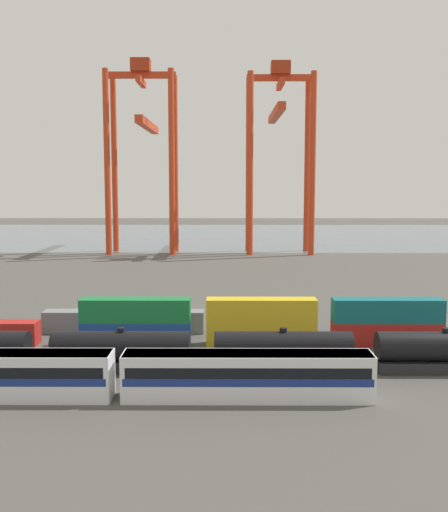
% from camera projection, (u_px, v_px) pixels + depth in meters
% --- Properties ---
extents(ground_plane, '(420.00, 420.00, 0.00)m').
position_uv_depth(ground_plane, '(263.00, 283.00, 110.04)').
color(ground_plane, '#4C4944').
extents(harbour_water, '(400.00, 110.00, 0.01)m').
position_uv_depth(harbour_water, '(246.00, 235.00, 212.40)').
color(harbour_water, slate).
rests_on(harbour_water, ground_plane).
extents(passenger_train, '(42.16, 3.14, 3.90)m').
position_uv_depth(passenger_train, '(117.00, 373.00, 50.36)').
color(passenger_train, silver).
rests_on(passenger_train, ground_plane).
extents(freight_tank_row, '(59.14, 2.78, 4.24)m').
position_uv_depth(freight_tank_row, '(202.00, 351.00, 57.73)').
color(freight_tank_row, '#232326').
rests_on(freight_tank_row, ground_plane).
extents(shipping_container_0, '(6.04, 2.44, 2.60)m').
position_uv_depth(shipping_container_0, '(11.00, 333.00, 67.55)').
color(shipping_container_0, '#AD211C').
rests_on(shipping_container_0, ground_plane).
extents(shipping_container_1, '(12.10, 2.44, 2.60)m').
position_uv_depth(shipping_container_1, '(136.00, 333.00, 67.48)').
color(shipping_container_1, '#1C4299').
rests_on(shipping_container_1, ground_plane).
extents(shipping_container_2, '(12.10, 2.44, 2.60)m').
position_uv_depth(shipping_container_2, '(136.00, 310.00, 67.18)').
color(shipping_container_2, '#197538').
rests_on(shipping_container_2, shipping_container_1).
extents(shipping_container_3, '(12.10, 2.44, 2.60)m').
position_uv_depth(shipping_container_3, '(261.00, 333.00, 67.41)').
color(shipping_container_3, gold).
rests_on(shipping_container_3, ground_plane).
extents(shipping_container_4, '(12.10, 2.44, 2.60)m').
position_uv_depth(shipping_container_4, '(261.00, 310.00, 67.10)').
color(shipping_container_4, gold).
rests_on(shipping_container_4, shipping_container_3).
extents(shipping_container_5, '(12.10, 2.44, 2.60)m').
position_uv_depth(shipping_container_5, '(387.00, 333.00, 67.33)').
color(shipping_container_5, '#AD211C').
rests_on(shipping_container_5, ground_plane).
extents(shipping_container_6, '(12.10, 2.44, 2.60)m').
position_uv_depth(shipping_container_6, '(388.00, 310.00, 67.03)').
color(shipping_container_6, '#146066').
rests_on(shipping_container_6, shipping_container_5).
extents(shipping_container_10, '(6.04, 2.44, 2.60)m').
position_uv_depth(shipping_container_10, '(69.00, 321.00, 73.28)').
color(shipping_container_10, slate).
rests_on(shipping_container_10, ground_plane).
extents(shipping_container_11, '(6.04, 2.44, 2.60)m').
position_uv_depth(shipping_container_11, '(179.00, 321.00, 73.21)').
color(shipping_container_11, slate).
rests_on(shipping_container_11, ground_plane).
extents(shipping_container_12, '(6.04, 2.44, 2.60)m').
position_uv_depth(shipping_container_12, '(289.00, 322.00, 73.14)').
color(shipping_container_12, '#1C4299').
rests_on(shipping_container_12, ground_plane).
extents(gantry_crane_west, '(17.63, 35.45, 48.98)m').
position_uv_depth(gantry_crane_west, '(143.00, 140.00, 157.50)').
color(gantry_crane_west, red).
rests_on(gantry_crane_west, ground_plane).
extents(gantry_crane_central, '(17.04, 36.08, 48.28)m').
position_uv_depth(gantry_crane_central, '(279.00, 138.00, 157.38)').
color(gantry_crane_central, red).
rests_on(gantry_crane_central, ground_plane).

